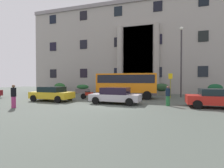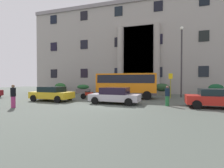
{
  "view_description": "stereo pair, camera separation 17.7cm",
  "coord_description": "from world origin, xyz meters",
  "px_view_note": "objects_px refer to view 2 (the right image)",
  "views": [
    {
      "loc": [
        4.22,
        -13.2,
        2.0
      ],
      "look_at": [
        -1.68,
        5.56,
        1.58
      ],
      "focal_mm": 27.59,
      "sensor_mm": 36.0,
      "label": 1
    },
    {
      "loc": [
        4.39,
        -13.15,
        2.0
      ],
      "look_at": [
        -1.68,
        5.56,
        1.58
      ],
      "focal_mm": 27.59,
      "sensor_mm": 36.0,
      "label": 2
    }
  ],
  "objects_px": {
    "orange_minibus": "(127,84)",
    "motorcycle_far_end": "(89,95)",
    "hedge_planter_entrance_right": "(216,91)",
    "hedge_planter_east": "(162,90)",
    "pedestrian_woman_with_bag": "(167,96)",
    "hedge_planter_far_west": "(60,88)",
    "bus_stop_sign": "(171,83)",
    "hedge_planter_west": "(83,89)",
    "parked_coupe_end": "(52,94)",
    "parked_sedan_second": "(216,98)",
    "pedestrian_woman_dark_dress": "(13,96)",
    "parked_sedan_far": "(115,95)",
    "hedge_planter_far_east": "(127,89)",
    "lamppost_plaza_centre": "(182,57)"
  },
  "relations": [
    {
      "from": "hedge_planter_far_west",
      "to": "hedge_planter_east",
      "type": "distance_m",
      "value": 15.46
    },
    {
      "from": "parked_sedan_far",
      "to": "hedge_planter_west",
      "type": "bearing_deg",
      "value": 131.31
    },
    {
      "from": "hedge_planter_far_east",
      "to": "motorcycle_far_end",
      "type": "height_order",
      "value": "hedge_planter_far_east"
    },
    {
      "from": "pedestrian_woman_with_bag",
      "to": "hedge_planter_far_east",
      "type": "bearing_deg",
      "value": -148.56
    },
    {
      "from": "hedge_planter_west",
      "to": "bus_stop_sign",
      "type": "bearing_deg",
      "value": -14.99
    },
    {
      "from": "hedge_planter_east",
      "to": "parked_sedan_far",
      "type": "xyz_separation_m",
      "value": [
        -3.53,
        -9.87,
        -0.05
      ]
    },
    {
      "from": "orange_minibus",
      "to": "lamppost_plaza_centre",
      "type": "relative_size",
      "value": 0.8
    },
    {
      "from": "orange_minibus",
      "to": "bus_stop_sign",
      "type": "distance_m",
      "value": 4.92
    },
    {
      "from": "hedge_planter_far_west",
      "to": "parked_sedan_second",
      "type": "height_order",
      "value": "hedge_planter_far_west"
    },
    {
      "from": "orange_minibus",
      "to": "hedge_planter_far_west",
      "type": "height_order",
      "value": "orange_minibus"
    },
    {
      "from": "hedge_planter_east",
      "to": "parked_sedan_second",
      "type": "bearing_deg",
      "value": -67.7
    },
    {
      "from": "parked_coupe_end",
      "to": "pedestrian_woman_with_bag",
      "type": "distance_m",
      "value": 10.62
    },
    {
      "from": "hedge_planter_west",
      "to": "lamppost_plaza_centre",
      "type": "relative_size",
      "value": 0.26
    },
    {
      "from": "orange_minibus",
      "to": "hedge_planter_far_west",
      "type": "relative_size",
      "value": 3.39
    },
    {
      "from": "motorcycle_far_end",
      "to": "hedge_planter_entrance_right",
      "type": "bearing_deg",
      "value": 24.8
    },
    {
      "from": "bus_stop_sign",
      "to": "parked_sedan_far",
      "type": "distance_m",
      "value": 7.83
    },
    {
      "from": "motorcycle_far_end",
      "to": "pedestrian_woman_dark_dress",
      "type": "relative_size",
      "value": 1.13
    },
    {
      "from": "hedge_planter_east",
      "to": "pedestrian_woman_dark_dress",
      "type": "distance_m",
      "value": 17.35
    },
    {
      "from": "parked_sedan_far",
      "to": "lamppost_plaza_centre",
      "type": "relative_size",
      "value": 0.52
    },
    {
      "from": "motorcycle_far_end",
      "to": "lamppost_plaza_centre",
      "type": "relative_size",
      "value": 0.23
    },
    {
      "from": "hedge_planter_entrance_right",
      "to": "hedge_planter_east",
      "type": "bearing_deg",
      "value": 179.19
    },
    {
      "from": "bus_stop_sign",
      "to": "hedge_planter_far_east",
      "type": "height_order",
      "value": "bus_stop_sign"
    },
    {
      "from": "parked_coupe_end",
      "to": "pedestrian_woman_dark_dress",
      "type": "bearing_deg",
      "value": -89.31
    },
    {
      "from": "hedge_planter_entrance_right",
      "to": "lamppost_plaza_centre",
      "type": "height_order",
      "value": "lamppost_plaza_centre"
    },
    {
      "from": "parked_sedan_second",
      "to": "pedestrian_woman_dark_dress",
      "type": "bearing_deg",
      "value": -162.82
    },
    {
      "from": "parked_sedan_far",
      "to": "lamppost_plaza_centre",
      "type": "height_order",
      "value": "lamppost_plaza_centre"
    },
    {
      "from": "hedge_planter_east",
      "to": "lamppost_plaza_centre",
      "type": "bearing_deg",
      "value": -44.77
    },
    {
      "from": "parked_coupe_end",
      "to": "motorcycle_far_end",
      "type": "relative_size",
      "value": 2.11
    },
    {
      "from": "hedge_planter_west",
      "to": "parked_sedan_second",
      "type": "relative_size",
      "value": 0.53
    },
    {
      "from": "hedge_planter_entrance_right",
      "to": "parked_sedan_far",
      "type": "distance_m",
      "value": 13.9
    },
    {
      "from": "parked_sedan_far",
      "to": "motorcycle_far_end",
      "type": "xyz_separation_m",
      "value": [
        -3.61,
        2.41,
        -0.26
      ]
    },
    {
      "from": "hedge_planter_far_west",
      "to": "lamppost_plaza_centre",
      "type": "xyz_separation_m",
      "value": [
        17.73,
        -1.76,
        4.01
      ]
    },
    {
      "from": "orange_minibus",
      "to": "motorcycle_far_end",
      "type": "relative_size",
      "value": 3.47
    },
    {
      "from": "orange_minibus",
      "to": "hedge_planter_far_east",
      "type": "xyz_separation_m",
      "value": [
        -1.1,
        4.83,
        -0.87
      ]
    },
    {
      "from": "bus_stop_sign",
      "to": "hedge_planter_west",
      "type": "height_order",
      "value": "bus_stop_sign"
    },
    {
      "from": "motorcycle_far_end",
      "to": "hedge_planter_far_west",
      "type": "bearing_deg",
      "value": 136.23
    },
    {
      "from": "hedge_planter_east",
      "to": "parked_coupe_end",
      "type": "height_order",
      "value": "hedge_planter_east"
    },
    {
      "from": "orange_minibus",
      "to": "pedestrian_woman_with_bag",
      "type": "xyz_separation_m",
      "value": [
        4.33,
        -4.63,
        -0.85
      ]
    },
    {
      "from": "orange_minibus",
      "to": "parked_sedan_far",
      "type": "distance_m",
      "value": 4.74
    },
    {
      "from": "bus_stop_sign",
      "to": "parked_sedan_second",
      "type": "xyz_separation_m",
      "value": [
        2.99,
        -6.26,
        -0.99
      ]
    },
    {
      "from": "parked_sedan_far",
      "to": "pedestrian_woman_with_bag",
      "type": "height_order",
      "value": "pedestrian_woman_with_bag"
    },
    {
      "from": "orange_minibus",
      "to": "parked_sedan_second",
      "type": "relative_size",
      "value": 1.66
    },
    {
      "from": "parked_sedan_far",
      "to": "parked_coupe_end",
      "type": "bearing_deg",
      "value": -178.26
    },
    {
      "from": "hedge_planter_entrance_right",
      "to": "parked_coupe_end",
      "type": "relative_size",
      "value": 0.43
    },
    {
      "from": "parked_sedan_far",
      "to": "pedestrian_woman_dark_dress",
      "type": "relative_size",
      "value": 2.53
    },
    {
      "from": "hedge_planter_far_east",
      "to": "parked_sedan_second",
      "type": "height_order",
      "value": "hedge_planter_far_east"
    },
    {
      "from": "hedge_planter_west",
      "to": "hedge_planter_entrance_right",
      "type": "bearing_deg",
      "value": 0.4
    },
    {
      "from": "pedestrian_woman_dark_dress",
      "to": "hedge_planter_far_east",
      "type": "bearing_deg",
      "value": -164.67
    },
    {
      "from": "hedge_planter_east",
      "to": "parked_sedan_far",
      "type": "height_order",
      "value": "hedge_planter_east"
    },
    {
      "from": "bus_stop_sign",
      "to": "parked_sedan_second",
      "type": "bearing_deg",
      "value": -64.51
    }
  ]
}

